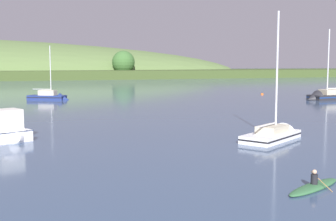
{
  "coord_description": "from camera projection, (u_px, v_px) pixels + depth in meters",
  "views": [
    {
      "loc": [
        -17.36,
        -2.3,
        5.79
      ],
      "look_at": [
        3.21,
        38.22,
        1.01
      ],
      "focal_mm": 46.19,
      "sensor_mm": 36.0,
      "label": 1
    }
  ],
  "objects": [
    {
      "name": "sailboat_near_mooring",
      "position": [
        326.0,
        98.0,
        72.6
      ],
      "size": [
        9.3,
        3.57,
        13.07
      ],
      "rotation": [
        0.0,
        0.0,
        3.09
      ],
      "color": "#232328",
      "rests_on": "ground"
    },
    {
      "name": "sailboat_midwater_white",
      "position": [
        276.0,
        137.0,
        34.02
      ],
      "size": [
        7.11,
        4.89,
        11.05
      ],
      "rotation": [
        0.0,
        0.0,
        0.42
      ],
      "color": "white",
      "rests_on": "ground"
    },
    {
      "name": "sailboat_far_left",
      "position": [
        51.0,
        98.0,
        72.83
      ],
      "size": [
        6.9,
        6.02,
        9.99
      ],
      "rotation": [
        0.0,
        0.0,
        5.62
      ],
      "color": "navy",
      "rests_on": "ground"
    },
    {
      "name": "fishing_boat_moored",
      "position": [
        5.0,
        133.0,
        33.75
      ],
      "size": [
        4.17,
        6.72,
        4.07
      ],
      "rotation": [
        0.0,
        0.0,
        5.0
      ],
      "color": "white",
      "rests_on": "ground"
    },
    {
      "name": "canoe_with_paddler",
      "position": [
        314.0,
        187.0,
        20.35
      ],
      "size": [
        4.3,
        2.03,
        1.02
      ],
      "rotation": [
        0.0,
        0.0,
        0.29
      ],
      "color": "#33663D",
      "rests_on": "ground"
    },
    {
      "name": "mooring_buoy_foreground",
      "position": [
        262.0,
        95.0,
        85.49
      ],
      "size": [
        0.56,
        0.56,
        0.64
      ],
      "color": "#EA5B19",
      "rests_on": "ground"
    }
  ]
}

